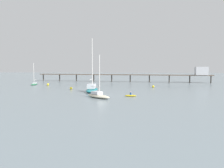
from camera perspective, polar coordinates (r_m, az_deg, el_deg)
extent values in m
plane|color=gray|center=(56.11, -2.26, -2.90)|extent=(400.00, 400.00, 0.00)
cube|color=brown|center=(105.05, 2.24, 2.34)|extent=(80.10, 9.03, 0.30)
cylinder|color=#38332D|center=(117.94, -16.84, 1.54)|extent=(0.50, 0.50, 3.15)
cylinder|color=#38332D|center=(114.07, -13.00, 1.53)|extent=(0.50, 0.50, 3.15)
cylinder|color=#38332D|center=(110.74, -8.91, 1.50)|extent=(0.50, 0.50, 3.15)
cylinder|color=#38332D|center=(108.01, -4.59, 1.47)|extent=(0.50, 0.50, 3.15)
cylinder|color=#38332D|center=(105.92, -0.08, 1.43)|extent=(0.50, 0.50, 3.15)
cylinder|color=#38332D|center=(104.51, 4.59, 1.37)|extent=(0.50, 0.50, 3.15)
cylinder|color=#38332D|center=(103.81, 9.35, 1.30)|extent=(0.50, 0.50, 3.15)
cylinder|color=#38332D|center=(103.84, 14.14, 1.23)|extent=(0.50, 0.50, 3.15)
cylinder|color=#38332D|center=(104.58, 18.89, 1.15)|extent=(0.50, 0.50, 3.15)
cylinder|color=#38332D|center=(106.04, 23.55, 1.06)|extent=(0.50, 0.50, 3.15)
cube|color=silver|center=(105.15, 21.48, 3.07)|extent=(5.35, 5.35, 3.50)
ellipsoid|color=beige|center=(51.98, -3.42, -3.06)|extent=(7.09, 6.57, 0.78)
cube|color=silver|center=(52.36, -3.83, -2.21)|extent=(2.89, 2.80, 0.66)
cylinder|color=silver|center=(51.28, -3.18, 2.33)|extent=(0.21, 0.21, 8.99)
cylinder|color=silver|center=(52.68, -4.22, -0.76)|extent=(2.45, 2.16, 0.17)
ellipsoid|color=#287F4C|center=(92.80, -18.89, -0.07)|extent=(2.20, 6.22, 0.47)
cube|color=silver|center=(93.22, -18.80, 0.22)|extent=(1.27, 2.12, 0.40)
cylinder|color=silver|center=(92.29, -19.02, 2.51)|extent=(0.19, 0.19, 7.92)
cylinder|color=silver|center=(93.54, -18.73, 0.99)|extent=(0.45, 2.41, 0.15)
ellipsoid|color=#1E727A|center=(64.54, -5.03, -1.50)|extent=(3.13, 9.83, 1.01)
cube|color=silver|center=(63.67, -5.16, -0.56)|extent=(2.09, 3.33, 1.24)
cylinder|color=silver|center=(64.68, -4.99, 5.20)|extent=(0.24, 0.24, 14.04)
cylinder|color=silver|center=(63.03, -5.26, 1.13)|extent=(0.29, 3.55, 0.19)
ellipsoid|color=yellow|center=(54.69, 4.68, -2.92)|extent=(2.82, 1.32, 0.35)
cylinder|color=navy|center=(54.63, 4.69, -2.45)|extent=(0.37, 0.37, 0.55)
sphere|color=tan|center=(54.59, 4.69, -2.04)|extent=(0.24, 0.24, 0.24)
sphere|color=yellow|center=(71.55, -10.22, -1.05)|extent=(0.80, 0.80, 0.80)
sphere|color=yellow|center=(88.22, -15.75, -0.10)|extent=(0.84, 0.84, 0.84)
sphere|color=yellow|center=(77.96, 10.29, -0.61)|extent=(0.77, 0.77, 0.77)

